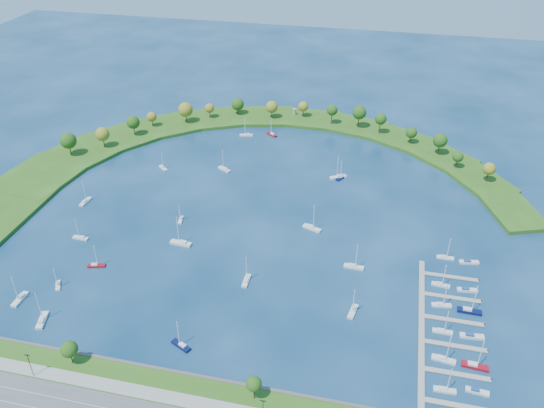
% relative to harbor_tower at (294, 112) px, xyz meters
% --- Properties ---
extents(ground, '(700.00, 700.00, 0.00)m').
position_rel_harbor_tower_xyz_m(ground, '(6.32, -120.57, -4.09)').
color(ground, '#072944').
rests_on(ground, ground).
extents(breakwater, '(286.74, 247.64, 2.00)m').
position_rel_harbor_tower_xyz_m(breakwater, '(-40.01, -71.85, -3.10)').
color(breakwater, '#294F15').
rests_on(breakwater, ground).
extents(breakwater_trees, '(240.91, 93.25, 14.71)m').
position_rel_harbor_tower_xyz_m(breakwater_trees, '(-16.66, -35.78, 6.37)').
color(breakwater_trees, '#382314').
rests_on(breakwater_trees, breakwater).
extents(harbor_tower, '(2.60, 2.60, 4.06)m').
position_rel_harbor_tower_xyz_m(harbor_tower, '(0.00, 0.00, 0.00)').
color(harbor_tower, gray).
rests_on(harbor_tower, breakwater).
extents(dock_system, '(24.28, 82.00, 1.60)m').
position_rel_harbor_tower_xyz_m(dock_system, '(91.62, -181.57, -3.73)').
color(dock_system, gray).
rests_on(dock_system, ground).
extents(moored_boat_0, '(2.50, 8.87, 13.03)m').
position_rel_harbor_tower_xyz_m(moored_boat_0, '(-72.01, -201.89, -3.15)').
color(moored_boat_0, silver).
rests_on(moored_boat_0, ground).
extents(moored_boat_1, '(5.05, 9.56, 13.53)m').
position_rel_harbor_tower_xyz_m(moored_boat_1, '(-56.57, -210.66, -3.13)').
color(moored_boat_1, silver).
rests_on(moored_boat_1, ground).
extents(moored_boat_2, '(7.77, 6.58, 11.78)m').
position_rel_harbor_tower_xyz_m(moored_boat_2, '(-8.48, -30.61, -3.19)').
color(moored_boat_2, maroon).
rests_on(moored_boat_2, ground).
extents(moored_boat_3, '(2.53, 8.30, 12.12)m').
position_rel_harbor_tower_xyz_m(moored_boat_3, '(13.13, -170.74, -3.18)').
color(moored_boat_3, silver).
rests_on(moored_boat_3, ground).
extents(moored_boat_4, '(8.44, 6.36, 12.39)m').
position_rel_harbor_tower_xyz_m(moored_boat_4, '(-24.19, -80.95, -3.17)').
color(moored_boat_4, silver).
rests_on(moored_boat_4, ground).
extents(moored_boat_5, '(9.58, 5.72, 13.61)m').
position_rel_harbor_tower_xyz_m(moored_boat_5, '(33.33, -126.87, -3.13)').
color(moored_boat_5, silver).
rests_on(moored_boat_5, ground).
extents(moored_boat_6, '(7.84, 4.07, 11.10)m').
position_rel_harbor_tower_xyz_m(moored_boat_6, '(-52.66, -175.60, -3.20)').
color(moored_boat_6, maroon).
rests_on(moored_boat_6, ground).
extents(moored_boat_7, '(7.62, 2.48, 11.05)m').
position_rel_harbor_tower_xyz_m(moored_boat_7, '(-69.57, -158.74, -3.21)').
color(moored_boat_7, silver).
rests_on(moored_boat_7, ground).
extents(moored_boat_8, '(5.60, 7.36, 10.82)m').
position_rel_harbor_tower_xyz_m(moored_boat_8, '(41.02, -75.47, -3.21)').
color(moored_boat_8, '#090F3C').
rests_on(moored_boat_8, ground).
extents(moored_boat_9, '(9.33, 7.07, 13.71)m').
position_rel_harbor_tower_xyz_m(moored_boat_9, '(39.41, -75.26, -3.13)').
color(moored_boat_9, silver).
rests_on(moored_boat_9, ground).
extents(moored_boat_10, '(4.72, 6.51, 9.48)m').
position_rel_harbor_tower_xyz_m(moored_boat_10, '(-61.79, -190.92, -3.24)').
color(moored_boat_10, silver).
rests_on(moored_boat_10, ground).
extents(moored_boat_11, '(2.95, 6.63, 9.42)m').
position_rel_harbor_tower_xyz_m(moored_boat_11, '(-29.91, -134.10, -3.24)').
color(moored_boat_11, silver).
rests_on(moored_boat_11, ground).
extents(moored_boat_12, '(8.57, 3.98, 12.15)m').
position_rel_harbor_tower_xyz_m(moored_boat_12, '(-23.86, -35.21, -3.18)').
color(moored_boat_12, silver).
rests_on(moored_boat_12, ground).
extents(moored_boat_13, '(2.97, 8.47, 12.22)m').
position_rel_harbor_tower_xyz_m(moored_boat_13, '(-83.15, -129.67, -3.17)').
color(moored_boat_13, silver).
rests_on(moored_boat_13, ground).
extents(moored_boat_14, '(8.75, 2.91, 12.68)m').
position_rel_harbor_tower_xyz_m(moored_boat_14, '(55.71, -151.44, -3.16)').
color(moored_boat_14, silver).
rests_on(moored_boat_14, ground).
extents(moored_boat_15, '(6.85, 6.11, 10.57)m').
position_rel_harbor_tower_xyz_m(moored_boat_15, '(-58.49, -87.12, -3.22)').
color(moored_boat_15, silver).
rests_on(moored_boat_15, ground).
extents(moored_boat_16, '(8.37, 5.63, 12.04)m').
position_rel_harbor_tower_xyz_m(moored_boat_16, '(-0.45, -210.60, -3.18)').
color(moored_boat_16, '#090F3C').
rests_on(moored_boat_16, ground).
extents(moored_boat_17, '(3.80, 8.57, 12.18)m').
position_rel_harbor_tower_xyz_m(moored_boat_17, '(58.29, -178.94, -3.17)').
color(moored_boat_17, silver).
rests_on(moored_boat_17, ground).
extents(moored_boat_18, '(10.18, 3.64, 14.66)m').
position_rel_harbor_tower_xyz_m(moored_boat_18, '(-22.77, -152.26, -3.09)').
color(moored_boat_18, silver).
rests_on(moored_boat_18, ground).
extents(docked_boat_0, '(7.47, 2.18, 10.95)m').
position_rel_harbor_tower_xyz_m(docked_boat_0, '(91.85, -209.41, -3.21)').
color(docked_boat_0, silver).
rests_on(docked_boat_0, ground).
extents(docked_boat_1, '(7.77, 2.82, 1.55)m').
position_rel_harbor_tower_xyz_m(docked_boat_1, '(102.31, -207.51, -3.52)').
color(docked_boat_1, silver).
rests_on(docked_boat_1, ground).
extents(docked_boat_2, '(8.62, 3.52, 12.30)m').
position_rel_harbor_tower_xyz_m(docked_boat_2, '(91.84, -195.99, -3.17)').
color(docked_boat_2, silver).
rests_on(docked_boat_2, ground).
extents(docked_boat_3, '(9.27, 3.26, 13.37)m').
position_rel_harbor_tower_xyz_m(docked_boat_3, '(102.32, -196.61, -3.14)').
color(docked_boat_3, maroon).
rests_on(docked_boat_3, ground).
extents(docked_boat_4, '(7.43, 2.10, 10.92)m').
position_rel_harbor_tower_xyz_m(docked_boat_4, '(91.85, -182.10, -3.21)').
color(docked_boat_4, silver).
rests_on(docked_boat_4, ground).
extents(docked_boat_5, '(8.89, 3.20, 1.78)m').
position_rel_harbor_tower_xyz_m(docked_boat_5, '(102.29, -182.17, -3.43)').
color(docked_boat_5, silver).
rests_on(docked_boat_5, ground).
extents(docked_boat_6, '(7.91, 3.14, 11.31)m').
position_rel_harbor_tower_xyz_m(docked_boat_6, '(91.85, -167.55, -3.20)').
color(docked_boat_6, silver).
rests_on(docked_boat_6, ground).
extents(docked_boat_7, '(9.27, 2.84, 13.52)m').
position_rel_harbor_tower_xyz_m(docked_boat_7, '(102.32, -168.58, -3.13)').
color(docked_boat_7, '#090F3C').
rests_on(docked_boat_7, ground).
extents(docked_boat_8, '(7.68, 2.91, 11.01)m').
position_rel_harbor_tower_xyz_m(docked_boat_8, '(91.85, -155.11, -3.21)').
color(docked_boat_8, silver).
rests_on(docked_boat_8, ground).
extents(docked_boat_9, '(8.39, 3.27, 1.67)m').
position_rel_harbor_tower_xyz_m(docked_boat_9, '(102.30, -155.95, -3.47)').
color(docked_boat_9, silver).
rests_on(docked_boat_9, ground).
extents(docked_boat_10, '(7.43, 2.08, 10.91)m').
position_rel_harbor_tower_xyz_m(docked_boat_10, '(94.25, -135.87, -3.21)').
color(docked_boat_10, silver).
rests_on(docked_boat_10, ground).
extents(docked_boat_11, '(8.57, 3.69, 1.69)m').
position_rel_harbor_tower_xyz_m(docked_boat_11, '(104.20, -136.88, -3.46)').
color(docked_boat_11, silver).
rests_on(docked_boat_11, ground).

